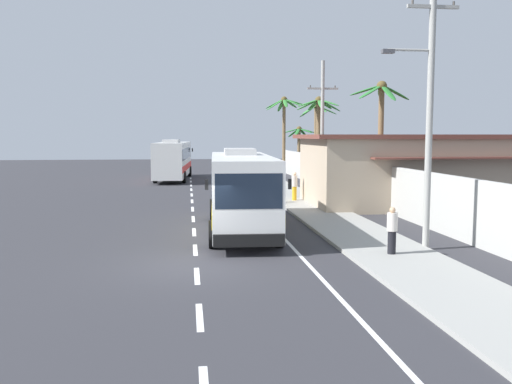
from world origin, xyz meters
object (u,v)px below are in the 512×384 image
motorcycle_beside_bus (269,195)px  palm_nearest (299,141)px  palm_third (284,120)px  pedestrian_midwalk (392,230)px  coach_bus_foreground (241,188)px  palm_second (381,121)px  utility_pole_nearest (428,108)px  utility_pole_mid (322,128)px  roadside_building (439,170)px  pedestrian_near_kerb (294,185)px  palm_fourth (319,126)px  palm_farthest (316,130)px  coach_bus_far_lane (173,159)px

motorcycle_beside_bus → palm_nearest: 23.71m
palm_nearest → palm_third: palm_third is taller
pedestrian_midwalk → palm_third: palm_third is taller
pedestrian_midwalk → palm_third: 31.47m
coach_bus_foreground → palm_second: bearing=32.1°
motorcycle_beside_bus → pedestrian_midwalk: 14.69m
utility_pole_nearest → utility_pole_mid: bearing=89.4°
pedestrian_midwalk → roadside_building: roadside_building is taller
pedestrian_near_kerb → utility_pole_mid: size_ratio=0.20×
pedestrian_midwalk → coach_bus_foreground: bearing=-74.2°
utility_pole_nearest → palm_second: size_ratio=1.38×
motorcycle_beside_bus → palm_fourth: 9.66m
pedestrian_midwalk → palm_nearest: size_ratio=0.32×
coach_bus_foreground → motorcycle_beside_bus: bearing=73.5°
roadside_building → palm_third: bearing=109.8°
palm_nearest → palm_fourth: size_ratio=0.73×
pedestrian_near_kerb → pedestrian_midwalk: (0.32, -15.80, -0.09)m
pedestrian_midwalk → palm_fourth: palm_fourth is taller
roadside_building → coach_bus_foreground: bearing=-149.7°
coach_bus_foreground → roadside_building: bearing=30.3°
palm_second → palm_farthest: (0.69, 18.07, -0.29)m
utility_pole_mid → palm_farthest: (2.36, 11.69, 0.01)m
coach_bus_foreground → pedestrian_midwalk: bearing=-53.0°
utility_pole_nearest → utility_pole_mid: (0.17, 16.42, -0.52)m
utility_pole_nearest → roadside_building: utility_pole_nearest is taller
utility_pole_nearest → palm_farthest: 28.23m
palm_fourth → palm_farthest: bearing=78.1°
coach_bus_foreground → palm_second: size_ratio=1.54×
coach_bus_foreground → palm_nearest: 32.36m
coach_bus_far_lane → utility_pole_mid: (10.15, -16.94, 2.68)m
utility_pole_mid → utility_pole_nearest: bearing=-90.6°
palm_farthest → pedestrian_midwalk: bearing=-98.2°
coach_bus_far_lane → motorcycle_beside_bus: (6.20, -19.98, -1.33)m
coach_bus_far_lane → palm_nearest: size_ratio=2.43×
coach_bus_foreground → pedestrian_midwalk: size_ratio=6.78×
coach_bus_far_lane → utility_pole_nearest: bearing=-73.3°
roadside_building → motorcycle_beside_bus: bearing=174.2°
utility_pole_mid → palm_nearest: 19.76m
coach_bus_far_lane → palm_farthest: bearing=-22.7°
roadside_building → pedestrian_near_kerb: bearing=164.6°
pedestrian_near_kerb → palm_farthest: bearing=14.6°
palm_fourth → palm_nearest: bearing=83.7°
motorcycle_beside_bus → palm_second: size_ratio=0.28×
palm_second → palm_fourth: (-0.88, 10.63, -0.12)m
motorcycle_beside_bus → palm_farthest: palm_farthest is taller
utility_pole_nearest → utility_pole_mid: utility_pole_nearest is taller
coach_bus_foreground → palm_farthest: 24.95m
palm_nearest → roadside_building: (3.74, -23.67, -1.48)m
pedestrian_near_kerb → utility_pole_nearest: size_ratio=0.18×
pedestrian_near_kerb → palm_fourth: bearing=7.1°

